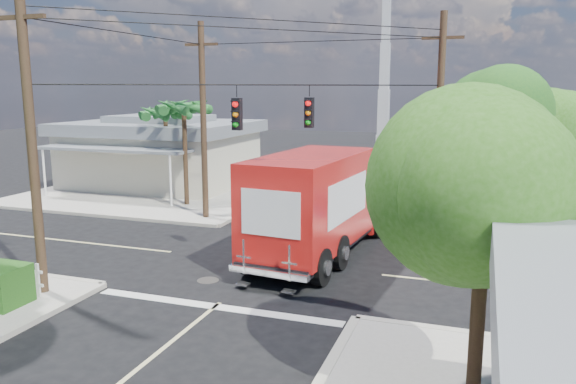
% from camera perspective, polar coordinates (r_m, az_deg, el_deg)
% --- Properties ---
extents(ground, '(120.00, 120.00, 0.00)m').
position_cam_1_polar(ground, '(20.05, -1.89, -7.19)').
color(ground, black).
rests_on(ground, ground).
extents(sidewalk_ne, '(14.12, 14.12, 0.14)m').
position_cam_1_polar(sidewalk_ne, '(29.59, 26.51, -2.35)').
color(sidewalk_ne, '#A29D92').
rests_on(sidewalk_ne, ground).
extents(sidewalk_nw, '(14.12, 14.12, 0.14)m').
position_cam_1_polar(sidewalk_nw, '(34.28, -12.40, 0.16)').
color(sidewalk_nw, '#A29D92').
rests_on(sidewalk_nw, ground).
extents(road_markings, '(32.00, 32.00, 0.01)m').
position_cam_1_polar(road_markings, '(18.75, -3.53, -8.46)').
color(road_markings, beige).
rests_on(road_markings, ground).
extents(building_nw, '(10.80, 10.20, 4.30)m').
position_cam_1_polar(building_nw, '(35.89, -12.74, 4.08)').
color(building_nw, beige).
rests_on(building_nw, sidewalk_nw).
extents(radio_tower, '(0.80, 0.80, 17.00)m').
position_cam_1_polar(radio_tower, '(38.35, 9.73, 9.71)').
color(radio_tower, silver).
rests_on(radio_tower, ground).
extents(tree_ne_front, '(4.21, 4.14, 6.66)m').
position_cam_1_polar(tree_ne_front, '(24.60, 20.04, 6.80)').
color(tree_ne_front, '#422D1C').
rests_on(tree_ne_front, sidewalk_ne).
extents(tree_ne_back, '(3.77, 3.66, 5.82)m').
position_cam_1_polar(tree_ne_back, '(26.99, 25.46, 5.45)').
color(tree_ne_back, '#422D1C').
rests_on(tree_ne_back, sidewalk_ne).
extents(tree_se, '(3.67, 3.54, 5.62)m').
position_cam_1_polar(tree_se, '(10.77, 19.45, -1.11)').
color(tree_se, '#422D1C').
rests_on(tree_se, sidewalk_se).
extents(palm_nw_front, '(3.01, 3.08, 5.59)m').
position_cam_1_polar(palm_nw_front, '(29.13, -10.55, 8.28)').
color(palm_nw_front, '#422D1C').
rests_on(palm_nw_front, sidewalk_nw).
extents(palm_nw_back, '(3.01, 3.08, 5.19)m').
position_cam_1_polar(palm_nw_back, '(31.45, -12.36, 7.69)').
color(palm_nw_back, '#422D1C').
rests_on(palm_nw_back, sidewalk_nw).
extents(utility_poles, '(12.00, 10.68, 9.00)m').
position_cam_1_polar(utility_poles, '(21.23, -4.42, 6.65)').
color(utility_poles, '#473321').
rests_on(utility_poles, ground).
extents(vending_boxes, '(1.90, 0.50, 1.10)m').
position_cam_1_polar(vending_boxes, '(24.61, 17.81, -2.68)').
color(vending_boxes, red).
rests_on(vending_boxes, sidewalk_ne).
extents(delivery_truck, '(3.55, 9.04, 3.82)m').
position_cam_1_polar(delivery_truck, '(20.47, 3.16, -1.21)').
color(delivery_truck, black).
rests_on(delivery_truck, ground).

